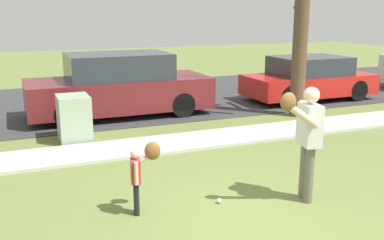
{
  "coord_description": "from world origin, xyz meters",
  "views": [
    {
      "loc": [
        -2.94,
        -4.81,
        2.73
      ],
      "look_at": [
        -0.27,
        1.68,
        1.0
      ],
      "focal_mm": 41.77,
      "sensor_mm": 36.0,
      "label": 1
    }
  ],
  "objects": [
    {
      "name": "ground_plane",
      "position": [
        0.0,
        3.5,
        0.0
      ],
      "size": [
        48.0,
        48.0,
        0.0
      ],
      "primitive_type": "plane",
      "color": "olive"
    },
    {
      "name": "sidewalk_strip",
      "position": [
        0.0,
        3.6,
        0.03
      ],
      "size": [
        36.0,
        1.2,
        0.06
      ],
      "primitive_type": "cube",
      "color": "beige",
      "rests_on": "ground"
    },
    {
      "name": "road_surface",
      "position": [
        0.0,
        8.6,
        0.01
      ],
      "size": [
        36.0,
        6.8,
        0.02
      ],
      "primitive_type": "cube",
      "color": "#38383A",
      "rests_on": "ground"
    },
    {
      "name": "person_adult",
      "position": [
        0.9,
        0.22,
        1.04
      ],
      "size": [
        0.77,
        0.59,
        1.69
      ],
      "rotation": [
        0.0,
        0.0,
        2.94
      ],
      "color": "#6B6656",
      "rests_on": "ground"
    },
    {
      "name": "person_child",
      "position": [
        -1.4,
        0.75,
        0.64
      ],
      "size": [
        0.48,
        0.34,
        0.98
      ],
      "rotation": [
        0.0,
        0.0,
        6.08
      ],
      "color": "black",
      "rests_on": "ground"
    },
    {
      "name": "baseball",
      "position": [
        -0.29,
        0.6,
        0.04
      ],
      "size": [
        0.07,
        0.07,
        0.07
      ],
      "primitive_type": "sphere",
      "color": "white",
      "rests_on": "ground"
    },
    {
      "name": "utility_cabinet",
      "position": [
        -1.75,
        4.67,
        0.49
      ],
      "size": [
        0.65,
        0.79,
        0.98
      ],
      "primitive_type": "cube",
      "color": "#9EB293",
      "rests_on": "ground"
    },
    {
      "name": "street_tree_near",
      "position": [
        4.02,
        4.81,
        2.65
      ],
      "size": [
        1.85,
        1.88,
        4.97
      ],
      "color": "brown",
      "rests_on": "ground"
    },
    {
      "name": "parked_suv_maroon",
      "position": [
        -0.31,
        6.61,
        0.79
      ],
      "size": [
        4.7,
        1.9,
        1.63
      ],
      "color": "maroon",
      "rests_on": "road_surface"
    },
    {
      "name": "parked_hatchback_red",
      "position": [
        5.61,
        6.47,
        0.66
      ],
      "size": [
        4.0,
        1.75,
        1.33
      ],
      "color": "red",
      "rests_on": "road_surface"
    }
  ]
}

